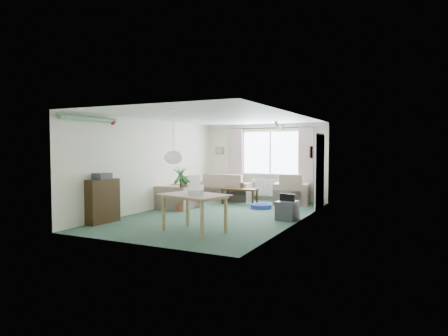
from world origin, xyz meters
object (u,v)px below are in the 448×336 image
at_px(coffee_table, 240,196).
at_px(bookshelf, 103,201).
at_px(tv_cube, 287,210).
at_px(armchair_corner, 292,189).
at_px(houseplant, 181,189).
at_px(pet_bed, 261,206).
at_px(sofa, 227,187).
at_px(dining_table, 194,213).
at_px(armchair_left, 179,192).

height_order(coffee_table, bookshelf, bookshelf).
relative_size(coffee_table, tv_cube, 2.16).
height_order(armchair_corner, bookshelf, bookshelf).
xyz_separation_m(coffee_table, houseplant, (-0.83, -1.93, 0.36)).
height_order(armchair_corner, coffee_table, armchair_corner).
xyz_separation_m(tv_cube, pet_bed, (-1.15, 1.33, -0.16)).
bearing_deg(armchair_corner, sofa, -10.52).
bearing_deg(pet_bed, coffee_table, 147.67).
xyz_separation_m(bookshelf, dining_table, (2.27, 0.10, -0.12)).
bearing_deg(tv_cube, sofa, 141.14).
distance_m(houseplant, pet_bed, 2.26).
bearing_deg(armchair_corner, armchair_left, 30.58).
xyz_separation_m(armchair_corner, tv_cube, (0.64, -2.56, -0.23)).
height_order(sofa, tv_cube, sofa).
relative_size(armchair_left, bookshelf, 1.05).
bearing_deg(armchair_left, bookshelf, -5.28).
bearing_deg(coffee_table, houseplant, -113.22).
height_order(sofa, armchair_corner, armchair_corner).
height_order(armchair_corner, pet_bed, armchair_corner).
bearing_deg(tv_cube, armchair_corner, 108.11).
relative_size(bookshelf, tv_cube, 2.04).
bearing_deg(houseplant, tv_cube, 0.92).
height_order(coffee_table, pet_bed, coffee_table).
height_order(houseplant, pet_bed, houseplant).
height_order(armchair_left, pet_bed, armchair_left).
bearing_deg(armchair_left, coffee_table, 143.87).
height_order(sofa, dining_table, sofa).
distance_m(bookshelf, houseplant, 2.24).
relative_size(armchair_corner, coffee_table, 0.97).
relative_size(armchair_corner, armchair_left, 0.98).
height_order(armchair_left, bookshelf, bookshelf).
bearing_deg(armchair_left, armchair_corner, 132.15).
distance_m(bookshelf, dining_table, 2.28).
bearing_deg(bookshelf, sofa, 85.23).
relative_size(sofa, dining_table, 1.42).
height_order(sofa, pet_bed, sofa).
xyz_separation_m(armchair_left, bookshelf, (-0.34, -2.59, 0.03)).
bearing_deg(dining_table, tv_cube, 58.61).
relative_size(bookshelf, houseplant, 0.81).
xyz_separation_m(armchair_left, houseplant, (0.34, -0.46, 0.14)).
xyz_separation_m(coffee_table, tv_cube, (2.03, -1.89, -0.01)).
bearing_deg(bookshelf, armchair_corner, 62.57).
height_order(houseplant, tv_cube, houseplant).
bearing_deg(dining_table, pet_bed, 88.04).
xyz_separation_m(dining_table, tv_cube, (1.27, 2.07, -0.15)).
relative_size(bookshelf, dining_table, 0.83).
distance_m(armchair_corner, tv_cube, 2.64).
bearing_deg(sofa, tv_cube, 134.45).
bearing_deg(pet_bed, armchair_left, -155.92).
bearing_deg(tv_cube, dining_table, -117.39).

